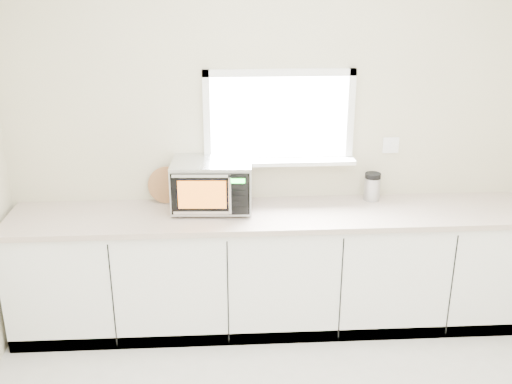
{
  "coord_description": "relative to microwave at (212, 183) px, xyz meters",
  "views": [
    {
      "loc": [
        -0.42,
        -2.27,
        2.58
      ],
      "look_at": [
        -0.19,
        1.55,
        1.13
      ],
      "focal_mm": 42.0,
      "sensor_mm": 36.0,
      "label": 1
    }
  ],
  "objects": [
    {
      "name": "back_wall",
      "position": [
        0.5,
        0.19,
        0.25
      ],
      "size": [
        4.0,
        0.17,
        2.7
      ],
      "color": "beige",
      "rests_on": "ground"
    },
    {
      "name": "cabinets",
      "position": [
        0.49,
        -0.1,
        -0.67
      ],
      "size": [
        3.92,
        0.6,
        0.88
      ],
      "primitive_type": "cube",
      "color": "white",
      "rests_on": "ground"
    },
    {
      "name": "countertop",
      "position": [
        0.49,
        -0.11,
        -0.21
      ],
      "size": [
        3.92,
        0.64,
        0.04
      ],
      "primitive_type": "cube",
      "color": "#B8A898",
      "rests_on": "cabinets"
    },
    {
      "name": "microwave",
      "position": [
        0.0,
        0.0,
        0.0
      ],
      "size": [
        0.59,
        0.49,
        0.37
      ],
      "rotation": [
        0.0,
        0.0,
        -0.06
      ],
      "color": "black",
      "rests_on": "countertop"
    },
    {
      "name": "knife_block",
      "position": [
        0.15,
        -0.04,
        -0.06
      ],
      "size": [
        0.11,
        0.21,
        0.3
      ],
      "rotation": [
        0.0,
        0.0,
        0.06
      ],
      "color": "#412A17",
      "rests_on": "countertop"
    },
    {
      "name": "cutting_board",
      "position": [
        -0.34,
        0.14,
        -0.05
      ],
      "size": [
        0.27,
        0.07,
        0.27
      ],
      "primitive_type": "cylinder",
      "rotation": [
        1.4,
        0.0,
        0.0
      ],
      "color": "#A36A3F",
      "rests_on": "countertop"
    },
    {
      "name": "coffee_grinder",
      "position": [
        1.2,
        0.1,
        -0.08
      ],
      "size": [
        0.16,
        0.16,
        0.22
      ],
      "rotation": [
        0.0,
        0.0,
        -0.33
      ],
      "color": "#A9ACB0",
      "rests_on": "countertop"
    }
  ]
}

